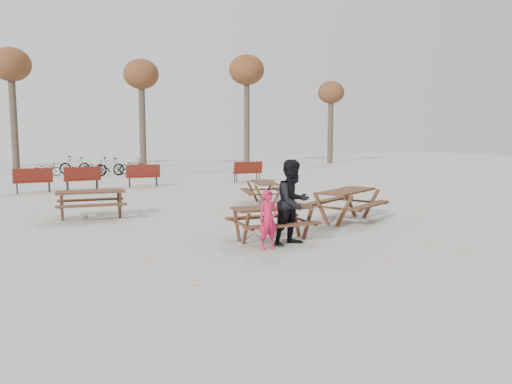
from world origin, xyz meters
name	(u,v)px	position (x,y,z in m)	size (l,w,h in m)	color
ground	(272,240)	(0.00, 0.00, 0.00)	(80.00, 80.00, 0.00)	gray
main_picnic_table	(272,215)	(0.00, 0.00, 0.59)	(1.80, 1.45, 0.78)	#3B2015
food_tray	(275,207)	(0.02, -0.12, 0.79)	(0.18, 0.11, 0.04)	white
bread_roll	(275,205)	(0.02, -0.12, 0.83)	(0.14, 0.06, 0.05)	tan
soda_bottle	(281,204)	(0.17, -0.11, 0.85)	(0.07, 0.07, 0.17)	silver
child	(268,220)	(-0.44, -0.80, 0.63)	(0.46, 0.30, 1.27)	#BF1740
adult	(293,202)	(0.24, -0.58, 0.94)	(0.91, 0.71, 1.87)	black
picnic_table_east	(347,206)	(2.90, 1.48, 0.44)	(2.03, 1.64, 0.88)	#3B2015
picnic_table_north	(91,205)	(-3.66, 4.55, 0.40)	(1.87, 1.50, 0.80)	#3B2015
picnic_table_far	(264,193)	(2.12, 5.54, 0.38)	(1.76, 1.42, 0.76)	#3B2015
park_bench_row	(133,176)	(-1.42, 12.33, 0.52)	(11.32, 1.71, 1.03)	maroon
bicycle_row	(96,167)	(-2.46, 20.09, 0.48)	(6.46, 2.89, 1.08)	black
tree_row	(138,78)	(0.90, 25.15, 6.19)	(32.17, 3.52, 8.26)	#382B21
fallen_leaves	(253,221)	(0.50, 2.50, 0.00)	(11.00, 11.00, 0.01)	gold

